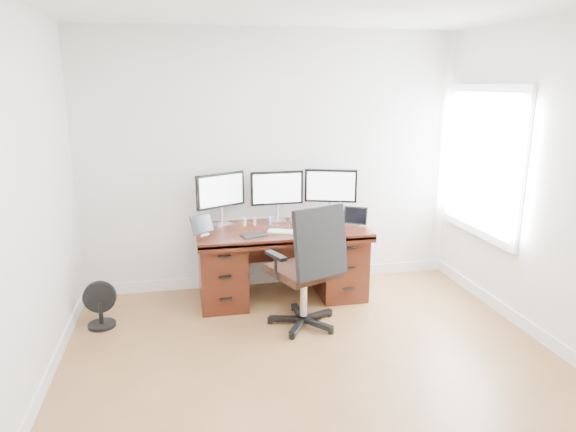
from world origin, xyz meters
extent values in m
plane|color=olive|center=(0.00, 0.00, 0.00)|extent=(4.50, 4.50, 0.00)
cube|color=white|center=(0.00, 2.25, 1.35)|extent=(4.00, 0.10, 2.70)
cube|color=white|center=(1.97, 1.50, 1.40)|extent=(0.04, 1.30, 1.50)
cube|color=white|center=(1.95, 1.50, 1.40)|extent=(0.01, 1.15, 1.35)
cube|color=#3C150C|center=(0.00, 1.80, 0.72)|extent=(1.70, 0.80, 0.05)
cube|color=#3C150C|center=(-0.60, 1.83, 0.35)|extent=(0.45, 0.70, 0.70)
cube|color=#3C150C|center=(0.60, 1.83, 0.35)|extent=(0.45, 0.70, 0.70)
cube|color=black|center=(0.00, 2.10, 0.50)|extent=(0.74, 0.03, 0.40)
cylinder|color=black|center=(0.08, 1.16, 0.04)|extent=(0.79, 0.79, 0.09)
cylinder|color=silver|center=(0.08, 1.16, 0.31)|extent=(0.07, 0.07, 0.44)
cube|color=black|center=(0.08, 1.16, 0.52)|extent=(0.67, 0.66, 0.08)
cube|color=black|center=(0.16, 0.94, 0.85)|extent=(0.49, 0.24, 0.60)
cube|color=black|center=(-0.20, 1.06, 0.72)|extent=(0.16, 0.27, 0.03)
cube|color=black|center=(0.35, 1.27, 0.72)|extent=(0.16, 0.27, 0.03)
cylinder|color=black|center=(-1.74, 1.49, 0.02)|extent=(0.25, 0.25, 0.03)
cylinder|color=black|center=(-1.74, 1.49, 0.13)|extent=(0.04, 0.04, 0.21)
cylinder|color=black|center=(-1.74, 1.49, 0.28)|extent=(0.29, 0.07, 0.29)
cube|color=silver|center=(-0.58, 2.07, 0.76)|extent=(0.22, 0.21, 0.01)
cylinder|color=silver|center=(-0.58, 2.07, 0.84)|extent=(0.04, 0.04, 0.18)
cube|color=black|center=(-0.58, 2.07, 1.10)|extent=(0.50, 0.29, 0.35)
cube|color=white|center=(-0.57, 2.05, 1.10)|extent=(0.44, 0.24, 0.30)
cube|color=silver|center=(0.00, 2.07, 0.76)|extent=(0.18, 0.14, 0.01)
cylinder|color=silver|center=(0.00, 2.07, 0.84)|extent=(0.04, 0.04, 0.18)
cube|color=black|center=(0.00, 2.07, 1.10)|extent=(0.55, 0.05, 0.35)
cube|color=white|center=(0.00, 2.05, 1.10)|extent=(0.50, 0.01, 0.30)
cube|color=silver|center=(0.58, 2.07, 0.76)|extent=(0.22, 0.19, 0.01)
cylinder|color=silver|center=(0.58, 2.07, 0.84)|extent=(0.04, 0.04, 0.18)
cube|color=black|center=(0.58, 2.07, 1.10)|extent=(0.53, 0.21, 0.35)
cube|color=white|center=(0.57, 2.05, 1.10)|extent=(0.47, 0.17, 0.30)
cube|color=silver|center=(-0.79, 1.75, 0.76)|extent=(0.13, 0.12, 0.01)
cube|color=black|center=(-0.79, 1.75, 0.85)|extent=(0.24, 0.19, 0.17)
cube|color=silver|center=(0.75, 1.75, 0.76)|extent=(0.13, 0.12, 0.01)
cube|color=black|center=(0.75, 1.75, 0.85)|extent=(0.24, 0.17, 0.17)
cube|color=white|center=(-0.02, 1.65, 0.76)|extent=(0.32, 0.23, 0.01)
cube|color=#B9BBC0|center=(0.19, 1.60, 0.76)|extent=(0.18, 0.18, 0.01)
cube|color=black|center=(-0.31, 1.58, 0.76)|extent=(0.26, 0.21, 0.01)
cube|color=black|center=(-0.05, 1.77, 0.76)|extent=(0.12, 0.07, 0.01)
cylinder|color=#D6C56A|center=(-0.36, 1.95, 0.78)|extent=(0.03, 0.03, 0.06)
sphere|color=#D6C56A|center=(-0.36, 1.95, 0.82)|extent=(0.04, 0.04, 0.04)
cylinder|color=#E69B58|center=(-0.25, 1.95, 0.78)|extent=(0.03, 0.03, 0.06)
sphere|color=#E69B58|center=(-0.25, 1.95, 0.82)|extent=(0.04, 0.04, 0.04)
cylinder|color=#8D6FCE|center=(-0.10, 1.95, 0.78)|extent=(0.03, 0.03, 0.06)
sphere|color=#8D6FCE|center=(-0.10, 1.95, 0.82)|extent=(0.04, 0.04, 0.04)
cylinder|color=#8C5F39|center=(0.14, 1.95, 0.78)|extent=(0.03, 0.03, 0.06)
sphere|color=#8C5F39|center=(0.14, 1.95, 0.82)|extent=(0.04, 0.04, 0.04)
cylinder|color=pink|center=(0.26, 1.95, 0.78)|extent=(0.03, 0.03, 0.06)
sphere|color=pink|center=(0.26, 1.95, 0.82)|extent=(0.04, 0.04, 0.04)
camera|label=1|loc=(-0.94, -3.05, 2.15)|focal=32.00mm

